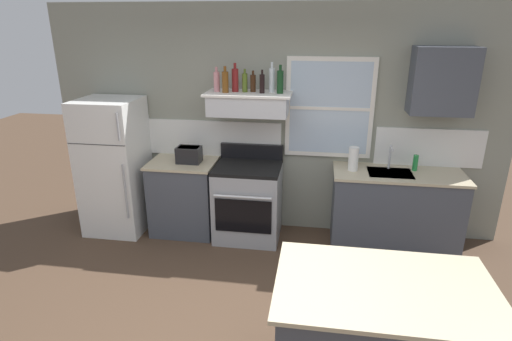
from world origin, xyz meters
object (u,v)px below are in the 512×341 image
Objects in this scene: toaster at (189,154)px; dish_soap_bottle at (415,163)px; bottle_clear_tall at (272,80)px; bottle_dark_green_wine at (280,81)px; bottle_balsamic_dark at (262,83)px; bottle_amber_wine at (225,82)px; stove_range at (248,201)px; bottle_olive_oil_square at (245,82)px; refrigerator at (114,166)px; bottle_rose_pink at (217,81)px; paper_towel_roll at (353,159)px; bottle_red_label_wine at (235,80)px; bottle_brown_stout at (253,83)px.

toaster reaches higher than dish_soap_bottle.
bottle_dark_green_wine is (0.10, -0.07, -0.01)m from bottle_clear_tall.
bottle_amber_wine is at bearing -176.55° from bottle_balsamic_dark.
bottle_olive_oil_square is (-0.05, 0.12, 1.39)m from stove_range.
bottle_balsamic_dark is 1.41× the size of dish_soap_bottle.
refrigerator is 1.91m from bottle_olive_oil_square.
bottle_rose_pink is 0.89× the size of bottle_dark_green_wine.
bottle_dark_green_wine is at bearing -6.00° from bottle_olive_oil_square.
dish_soap_bottle is (3.53, 0.16, 0.18)m from refrigerator.
bottle_balsamic_dark is (1.80, 0.09, 1.03)m from refrigerator.
refrigerator is at bearing -177.36° from bottle_amber_wine.
toaster is 0.27× the size of stove_range.
stove_range is 4.04× the size of paper_towel_roll.
paper_towel_roll is at bearing -2.81° from bottle_dark_green_wine.
paper_towel_roll reaches higher than stove_range.
bottle_red_label_wine reaches higher than toaster.
bottle_red_label_wine is at bearing 176.26° from paper_towel_roll.
bottle_clear_tall is at bearing 11.93° from bottle_amber_wine.
bottle_brown_stout is at bearing 168.88° from bottle_dark_green_wine.
bottle_amber_wine is 1.06× the size of paper_towel_roll.
bottle_balsamic_dark is 0.13m from bottle_clear_tall.
stove_range is 1.44m from bottle_rose_pink.
bottle_dark_green_wine is 1.18m from paper_towel_roll.
refrigerator is 2.26m from bottle_dark_green_wine.
bottle_brown_stout is 0.71× the size of bottle_clear_tall.
bottle_amber_wine is 1.13× the size of bottle_olive_oil_square.
bottle_olive_oil_square is at bearing -174.74° from bottle_clear_tall.
bottle_dark_green_wine reaches higher than dish_soap_bottle.
paper_towel_roll is (1.04, -0.03, -0.81)m from bottle_balsamic_dark.
bottle_dark_green_wine reaches higher than bottle_balsamic_dark.
bottle_red_label_wine is at bearing 177.44° from bottle_olive_oil_square.
bottle_brown_stout is at bearing 146.76° from bottle_balsamic_dark.
stove_range is 6.06× the size of dish_soap_bottle.
refrigerator reaches higher than dish_soap_bottle.
bottle_brown_stout is 0.13m from bottle_balsamic_dark.
bottle_clear_tall is (1.90, 0.17, 1.06)m from refrigerator.
bottle_clear_tall reaches higher than toaster.
bottle_rose_pink is 0.52m from bottle_balsamic_dark.
paper_towel_roll is (1.56, -0.06, -0.81)m from bottle_rose_pink.
refrigerator is 0.96m from toaster.
toaster is at bearing -179.50° from paper_towel_roll.
bottle_balsamic_dark reaches higher than bottle_olive_oil_square.
dish_soap_bottle is (1.88, 0.14, 0.54)m from stove_range.
refrigerator is at bearing -174.54° from bottle_rose_pink.
bottle_balsamic_dark is (0.41, 0.02, -0.01)m from bottle_amber_wine.
bottle_olive_oil_square is at bearing 174.00° from bottle_dark_green_wine.
bottle_rose_pink is at bearing 176.23° from bottle_balsamic_dark.
paper_towel_roll is 0.70m from dish_soap_bottle.
bottle_red_label_wine is at bearing -176.02° from bottle_brown_stout.
bottle_rose_pink reaches higher than dish_soap_bottle.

